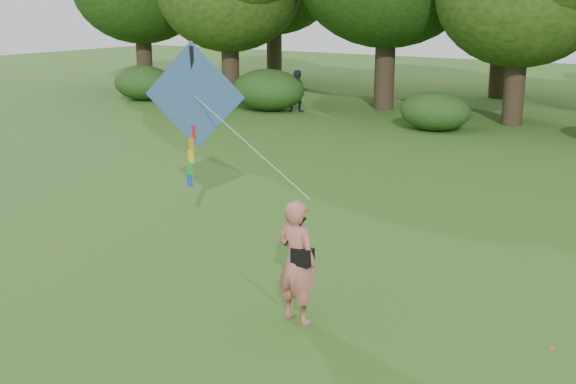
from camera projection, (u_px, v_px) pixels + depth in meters
The scene contains 7 objects.
ground at pixel (246, 322), 10.88m from camera, with size 100.00×100.00×0.00m, color #265114.
man_kite_flyer at pixel (297, 262), 10.67m from camera, with size 0.69×0.45×1.90m, color #C5645C.
bystander_left at pixel (298, 91), 30.97m from camera, with size 0.87×0.68×1.79m, color #21252C.
crossbody_bag at pixel (302, 256), 10.56m from camera, with size 0.43×0.20×0.73m.
flying_kite at pixel (194, 98), 14.24m from camera, with size 5.26×2.77×2.97m.
shrub_band at pixel (529, 113), 25.24m from camera, with size 39.15×3.22×1.88m.
fallen_leaves at pixel (367, 224), 15.57m from camera, with size 11.22×11.96×0.01m.
Camera 1 is at (6.04, -8.00, 4.70)m, focal length 45.00 mm.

